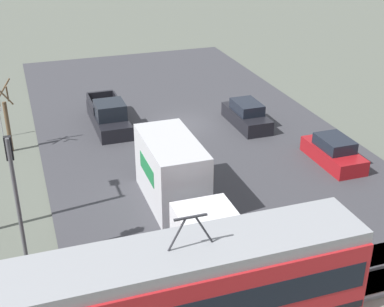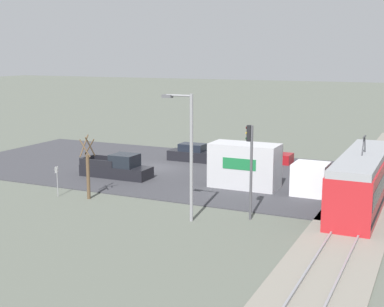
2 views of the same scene
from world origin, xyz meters
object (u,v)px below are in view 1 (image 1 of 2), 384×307
at_px(light_rail_tram, 191,291).
at_px(traffic_light_pole, 15,186).
at_px(sedan_car_0, 247,116).
at_px(pickup_truck, 109,116).
at_px(street_tree, 7,120).
at_px(box_truck, 179,185).
at_px(no_parking_sign, 0,118).
at_px(sedan_car_1, 333,152).

distance_m(light_rail_tram, traffic_light_pole, 8.00).
bearing_deg(traffic_light_pole, sedan_car_0, -144.11).
bearing_deg(pickup_truck, traffic_light_pole, 65.69).
xyz_separation_m(traffic_light_pole, street_tree, (0.24, -11.56, -1.67)).
bearing_deg(box_truck, street_tree, -53.49).
height_order(light_rail_tram, traffic_light_pole, traffic_light_pole).
height_order(sedan_car_0, traffic_light_pole, traffic_light_pole).
xyz_separation_m(light_rail_tram, no_parking_sign, (5.87, -19.66, -0.47)).
bearing_deg(pickup_truck, sedan_car_0, 162.96).
height_order(box_truck, traffic_light_pole, traffic_light_pole).
xyz_separation_m(box_truck, no_parking_sign, (7.79, -12.24, -0.28)).
bearing_deg(light_rail_tram, no_parking_sign, -73.38).
relative_size(traffic_light_pole, no_parking_sign, 2.66).
distance_m(light_rail_tram, pickup_truck, 19.05).
height_order(box_truck, sedan_car_1, box_truck).
xyz_separation_m(pickup_truck, street_tree, (6.21, 1.65, 1.20)).
bearing_deg(pickup_truck, sedan_car_1, 139.90).
bearing_deg(street_tree, traffic_light_pole, 91.17).
bearing_deg(light_rail_tram, box_truck, -104.53).
distance_m(sedan_car_0, no_parking_sign, 15.65).
relative_size(box_truck, no_parking_sign, 4.01).
height_order(light_rail_tram, street_tree, light_rail_tram).
bearing_deg(no_parking_sign, light_rail_tram, 106.62).
xyz_separation_m(light_rail_tram, street_tree, (5.43, -17.35, 0.22)).
bearing_deg(sedan_car_0, box_truck, 50.03).
distance_m(sedan_car_1, street_tree, 18.89).
xyz_separation_m(light_rail_tram, traffic_light_pole, (5.19, -5.79, 1.89)).
relative_size(pickup_truck, sedan_car_1, 1.39).
relative_size(box_truck, pickup_truck, 1.47).
xyz_separation_m(sedan_car_1, street_tree, (17.23, -7.63, 1.30)).
distance_m(light_rail_tram, sedan_car_1, 15.33).
bearing_deg(no_parking_sign, box_truck, 122.49).
bearing_deg(no_parking_sign, sedan_car_0, 167.81).
bearing_deg(light_rail_tram, sedan_car_1, -140.52).
bearing_deg(street_tree, light_rail_tram, 107.37).
distance_m(light_rail_tram, box_truck, 7.67).
xyz_separation_m(pickup_truck, sedan_car_0, (-8.64, 2.65, -0.06)).
bearing_deg(box_truck, sedan_car_1, -166.89).
bearing_deg(sedan_car_0, traffic_light_pole, 35.89).
bearing_deg(no_parking_sign, street_tree, 100.87).
xyz_separation_m(traffic_light_pole, no_parking_sign, (0.68, -13.88, -2.36)).
distance_m(sedan_car_1, traffic_light_pole, 17.70).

